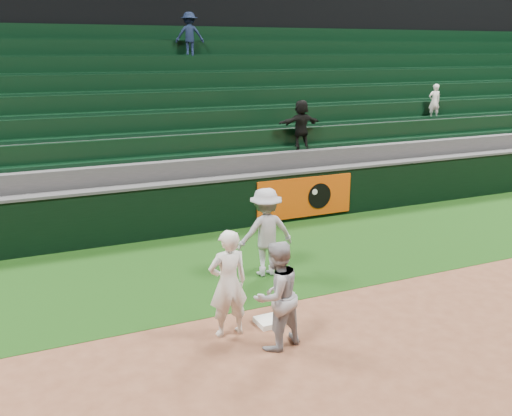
{
  "coord_description": "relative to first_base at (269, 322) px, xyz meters",
  "views": [
    {
      "loc": [
        -3.71,
        -6.95,
        4.12
      ],
      "look_at": [
        0.45,
        2.3,
        1.3
      ],
      "focal_mm": 40.0,
      "sensor_mm": 36.0,
      "label": 1
    }
  ],
  "objects": [
    {
      "name": "foul_grass",
      "position": [
        0.22,
        2.68,
        -0.04
      ],
      "size": [
        36.0,
        4.2,
        0.01
      ],
      "primitive_type": "cube",
      "color": "#11330C",
      "rests_on": "ground"
    },
    {
      "name": "upper_deck",
      "position": [
        0.22,
        17.13,
        5.96
      ],
      "size": [
        40.0,
        12.0,
        12.0
      ],
      "primitive_type": "cube",
      "color": "black",
      "rests_on": "ground"
    },
    {
      "name": "baserunner",
      "position": [
        -0.2,
        -0.66,
        0.75
      ],
      "size": [
        0.91,
        0.8,
        1.59
      ],
      "primitive_type": "imported",
      "rotation": [
        0.0,
        0.0,
        3.44
      ],
      "color": "#A4A6AE",
      "rests_on": "ground"
    },
    {
      "name": "base_coach",
      "position": [
        0.82,
        1.86,
        0.8
      ],
      "size": [
        1.11,
        0.66,
        1.67
      ],
      "primitive_type": "imported",
      "rotation": [
        0.0,
        0.0,
        3.1
      ],
      "color": "#A4A6B2",
      "rests_on": "foul_grass"
    },
    {
      "name": "stadium_seating",
      "position": [
        0.22,
        8.65,
        1.66
      ],
      "size": [
        36.0,
        5.95,
        5.21
      ],
      "color": "#3B3B3D",
      "rests_on": "ground"
    },
    {
      "name": "first_base",
      "position": [
        0.0,
        0.0,
        0.0
      ],
      "size": [
        0.39,
        0.39,
        0.09
      ],
      "primitive_type": "cube",
      "rotation": [
        0.0,
        0.0,
        0.02
      ],
      "color": "white",
      "rests_on": "ground"
    },
    {
      "name": "field_wall",
      "position": [
        0.25,
        4.88,
        0.59
      ],
      "size": [
        36.0,
        0.45,
        1.25
      ],
      "color": "black",
      "rests_on": "ground"
    },
    {
      "name": "first_baseman",
      "position": [
        -0.69,
        -0.05,
        0.78
      ],
      "size": [
        0.6,
        0.4,
        1.64
      ],
      "primitive_type": "imported",
      "rotation": [
        0.0,
        0.0,
        3.15
      ],
      "color": "white",
      "rests_on": "ground"
    },
    {
      "name": "ground",
      "position": [
        0.22,
        -0.32,
        -0.04
      ],
      "size": [
        70.0,
        70.0,
        0.0
      ],
      "primitive_type": "plane",
      "color": "brown",
      "rests_on": "ground"
    }
  ]
}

